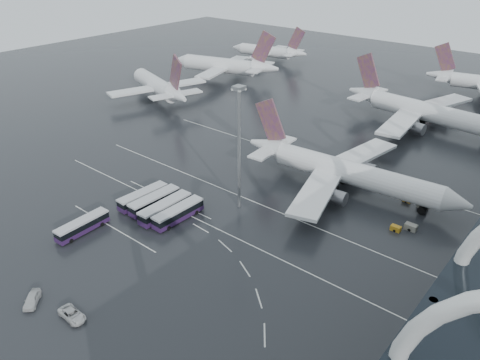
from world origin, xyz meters
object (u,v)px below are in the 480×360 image
Objects in this scene: airliner_main at (344,172)px; gse_cart_belly_a at (396,228)px; van_curve_b at (32,299)px; bus_row_far_a at (82,226)px; airliner_gate_b at (425,112)px; bus_row_near_c at (165,208)px; jet_remote_far at (269,52)px; jet_remote_west at (159,87)px; van_curve_a at (72,314)px; gse_cart_belly_b at (423,205)px; bus_row_near_d at (178,213)px; gse_cart_belly_d at (411,227)px; floodlight_mast at (239,134)px; gse_cart_belly_e at (407,200)px; bus_row_near_a at (143,197)px; jet_remote_mid at (226,66)px; bus_row_near_b at (154,201)px.

airliner_main is 20.33m from gse_cart_belly_a.
bus_row_far_a is at bearing 79.53° from van_curve_b.
airliner_gate_b reaches higher than bus_row_near_c.
jet_remote_far is 151.90m from gse_cart_belly_a.
jet_remote_west is 1.14× the size of jet_remote_far.
van_curve_a is 2.62× the size of gse_cart_belly_a.
gse_cart_belly_b reaches higher than gse_cart_belly_a.
gse_cart_belly_b is at bearing 85.93° from gse_cart_belly_a.
van_curve_a is (20.39, -15.58, -0.86)m from bus_row_far_a.
bus_row_near_d is at bearing 159.65° from jet_remote_west.
bus_row_far_a is (54.81, -69.86, -3.68)m from jet_remote_west.
bus_row_near_c is 50.04m from gse_cart_belly_a.
gse_cart_belly_a is at bearing -134.78° from gse_cart_belly_d.
floodlight_mast is at bearing 169.38° from jet_remote_west.
bus_row_near_d is 53.38m from gse_cart_belly_e.
jet_remote_west is at bearing 47.97° from bus_row_near_a.
van_curve_b is (11.65, -33.92, -0.86)m from bus_row_near_a.
bus_row_near_a is at bearing 33.97° from van_curve_a.
bus_row_near_d is at bearing 110.85° from jet_remote_mid.
gse_cart_belly_e is at bearing -46.37° from bus_row_near_b.
gse_cart_belly_a is at bearing -25.63° from van_curve_a.
airliner_main is 29.91× the size of gse_cart_belly_e.
bus_row_near_a is 1.05× the size of bus_row_far_a.
bus_row_far_a is 4.99× the size of gse_cart_belly_b.
jet_remote_mid is 38.51m from jet_remote_far.
gse_cart_belly_e is at bearing -47.19° from bus_row_near_a.
bus_row_near_a is 35.87m from van_curve_b.
airliner_main is at bearing 29.16° from van_curve_b.
airliner_gate_b is 24.34× the size of gse_cart_belly_b.
bus_row_near_c is 23.30m from floodlight_mast.
floodlight_mast is (73.27, -40.69, 12.61)m from jet_remote_west.
floodlight_mast reaches higher than airliner_gate_b.
bus_row_near_a is 2.56× the size of van_curve_b.
jet_remote_mid is 114.33m from bus_row_near_d.
airliner_gate_b is at bearing -138.82° from jet_remote_west.
jet_remote_far reaches higher than bus_row_near_b.
gse_cart_belly_d is at bearing 12.83° from van_curve_b.
jet_remote_far reaches higher than gse_cart_belly_e.
van_curve_b is at bearing 104.61° from jet_remote_far.
bus_row_near_b is at bearing -16.16° from bus_row_far_a.
airliner_gate_b is 1.28× the size of jet_remote_west.
van_curve_a is at bearing -159.68° from bus_row_near_c.
bus_row_near_b is at bearing -133.00° from airliner_main.
airliner_main is at bearing 132.00° from jet_remote_mid.
bus_row_far_a is 0.43× the size of floodlight_mast.
airliner_main is 4.37× the size of bus_row_near_d.
van_curve_b is at bearing -118.05° from gse_cart_belly_b.
jet_remote_mid is (-87.34, 2.26, 0.49)m from airliner_gate_b.
bus_row_near_c is (7.97, -0.31, 0.12)m from bus_row_near_a.
gse_cart_belly_e is (107.67, -90.55, -4.06)m from jet_remote_far.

